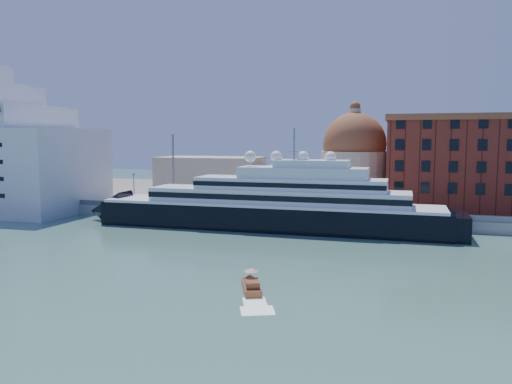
% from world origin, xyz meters
% --- Properties ---
extents(ground, '(400.00, 400.00, 0.00)m').
position_xyz_m(ground, '(0.00, 0.00, 0.00)').
color(ground, '#3C695E').
rests_on(ground, ground).
extents(quay, '(180.00, 10.00, 2.50)m').
position_xyz_m(quay, '(0.00, 34.00, 1.25)').
color(quay, gray).
rests_on(quay, ground).
extents(land, '(260.00, 72.00, 2.00)m').
position_xyz_m(land, '(0.00, 75.00, 1.00)').
color(land, slate).
rests_on(land, ground).
extents(quay_fence, '(180.00, 0.10, 1.20)m').
position_xyz_m(quay_fence, '(0.00, 29.50, 3.10)').
color(quay_fence, slate).
rests_on(quay_fence, quay).
extents(superyacht, '(84.70, 11.74, 25.31)m').
position_xyz_m(superyacht, '(4.71, 23.00, 4.37)').
color(superyacht, black).
rests_on(superyacht, ground).
extents(service_barge, '(13.65, 4.99, 3.04)m').
position_xyz_m(service_barge, '(-51.59, 20.04, 0.87)').
color(service_barge, white).
rests_on(service_barge, ground).
extents(water_taxi, '(4.37, 6.70, 3.02)m').
position_xyz_m(water_taxi, '(16.77, -20.65, 0.73)').
color(water_taxi, brown).
rests_on(water_taxi, ground).
extents(warehouse, '(43.00, 19.00, 23.25)m').
position_xyz_m(warehouse, '(52.00, 52.00, 13.79)').
color(warehouse, maroon).
rests_on(warehouse, land).
extents(church, '(66.00, 18.00, 25.50)m').
position_xyz_m(church, '(6.39, 57.72, 10.91)').
color(church, beige).
rests_on(church, land).
extents(lamp_posts, '(120.80, 2.40, 18.00)m').
position_xyz_m(lamp_posts, '(-12.67, 32.27, 9.84)').
color(lamp_posts, slate).
rests_on(lamp_posts, quay).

